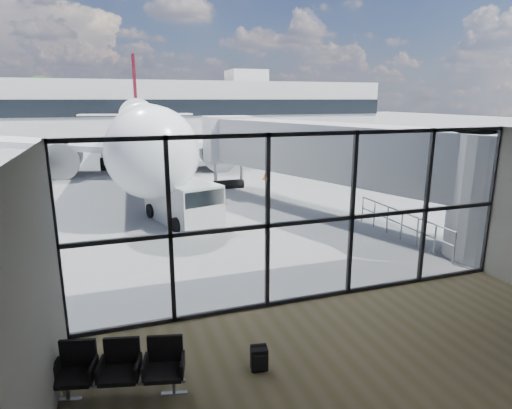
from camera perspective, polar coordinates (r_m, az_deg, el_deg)
ground at (r=50.06m, az=-13.46°, el=7.47°), size 220.00×220.00×0.00m
lounge_shell at (r=7.23m, az=24.60°, el=-8.65°), size 12.02×8.01×4.51m
glass_curtain_wall at (r=11.10m, az=7.34°, el=-2.01°), size 12.10×0.12×4.50m
jet_bridge at (r=19.40m, az=11.24°, el=6.20°), size 8.00×16.50×4.33m
apron_railing at (r=17.29m, az=18.85°, el=-2.13°), size 0.06×5.46×1.11m
far_terminal at (r=71.66m, az=-15.96°, el=12.52°), size 80.00×12.20×11.00m
tree_4 at (r=83.15m, az=-30.92°, el=11.97°), size 5.61×5.61×8.07m
tree_5 at (r=82.20m, az=-26.79°, el=12.87°), size 6.27×6.27×9.03m
seating_row at (r=8.65m, az=-17.56°, el=-19.74°), size 2.31×1.14×1.02m
backpack at (r=9.03m, az=0.43°, el=-19.89°), size 0.37×0.35×0.51m
airliner at (r=35.15m, az=-15.10°, el=9.81°), size 33.64×38.97×10.04m
service_van at (r=18.89m, az=-9.66°, el=0.48°), size 2.96×4.60×1.85m
belt_loader at (r=27.04m, az=-28.56°, el=2.29°), size 1.99×4.18×1.85m
traffic_cone_a at (r=22.05m, az=-4.44°, el=0.67°), size 0.36×0.36×0.51m
traffic_cone_b at (r=20.15m, az=-10.34°, el=-0.61°), size 0.44×0.44×0.63m
traffic_cone_c at (r=28.73m, az=1.27°, el=3.91°), size 0.43×0.43×0.61m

